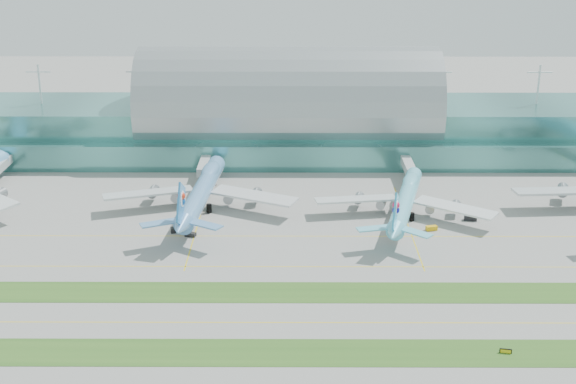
{
  "coord_description": "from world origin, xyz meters",
  "views": [
    {
      "loc": [
        0.98,
        -186.49,
        95.49
      ],
      "look_at": [
        0.0,
        55.0,
        9.0
      ],
      "focal_mm": 50.0,
      "sensor_mm": 36.0,
      "label": 1
    }
  ],
  "objects_px": {
    "terminal": "(289,118)",
    "airliner_b": "(202,190)",
    "airliner_c": "(406,199)",
    "taxiway_sign_east": "(506,351)"
  },
  "relations": [
    {
      "from": "airliner_c",
      "to": "taxiway_sign_east",
      "type": "xyz_separation_m",
      "value": [
        11.41,
        -85.39,
        -5.13
      ]
    },
    {
      "from": "airliner_c",
      "to": "terminal",
      "type": "bearing_deg",
      "value": 132.01
    },
    {
      "from": "terminal",
      "to": "airliner_b",
      "type": "distance_m",
      "value": 70.96
    },
    {
      "from": "terminal",
      "to": "airliner_c",
      "type": "xyz_separation_m",
      "value": [
        38.15,
        -71.44,
        -8.53
      ]
    },
    {
      "from": "airliner_b",
      "to": "airliner_c",
      "type": "relative_size",
      "value": 1.12
    },
    {
      "from": "terminal",
      "to": "airliner_b",
      "type": "bearing_deg",
      "value": -114.0
    },
    {
      "from": "terminal",
      "to": "airliner_b",
      "type": "relative_size",
      "value": 4.57
    },
    {
      "from": "airliner_b",
      "to": "terminal",
      "type": "bearing_deg",
      "value": 70.28
    },
    {
      "from": "terminal",
      "to": "airliner_b",
      "type": "xyz_separation_m",
      "value": [
        -28.68,
        -64.42,
        -7.91
      ]
    },
    {
      "from": "terminal",
      "to": "taxiway_sign_east",
      "type": "height_order",
      "value": "terminal"
    }
  ]
}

